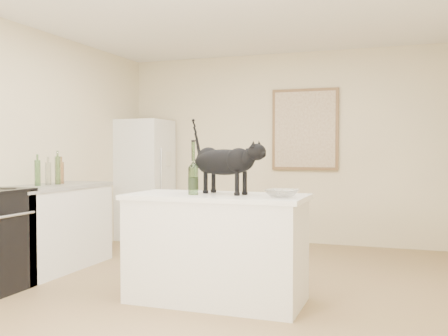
# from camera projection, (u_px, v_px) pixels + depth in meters

# --- Properties ---
(floor) EXTENTS (5.50, 5.50, 0.00)m
(floor) POSITION_uv_depth(u_px,v_px,m) (214.00, 294.00, 4.54)
(floor) COLOR #8F6E4C
(floor) RESTS_ON ground
(wall_back) EXTENTS (4.50, 0.00, 4.50)m
(wall_back) POSITION_uv_depth(u_px,v_px,m) (284.00, 148.00, 7.09)
(wall_back) COLOR beige
(wall_back) RESTS_ON ground
(wall_left) EXTENTS (0.00, 5.50, 5.50)m
(wall_left) POSITION_uv_depth(u_px,v_px,m) (8.00, 147.00, 5.24)
(wall_left) COLOR beige
(wall_left) RESTS_ON ground
(island_base) EXTENTS (1.44, 0.67, 0.86)m
(island_base) POSITION_uv_depth(u_px,v_px,m) (216.00, 250.00, 4.30)
(island_base) COLOR white
(island_base) RESTS_ON floor
(island_top) EXTENTS (1.50, 0.70, 0.04)m
(island_top) POSITION_uv_depth(u_px,v_px,m) (216.00, 197.00, 4.29)
(island_top) COLOR white
(island_top) RESTS_ON island_base
(left_cabinets) EXTENTS (0.60, 1.40, 0.86)m
(left_cabinets) POSITION_uv_depth(u_px,v_px,m) (52.00, 229.00, 5.46)
(left_cabinets) COLOR white
(left_cabinets) RESTS_ON floor
(left_countertop) EXTENTS (0.62, 1.44, 0.04)m
(left_countertop) POSITION_uv_depth(u_px,v_px,m) (51.00, 187.00, 5.44)
(left_countertop) COLOR gray
(left_countertop) RESTS_ON left_cabinets
(fridge) EXTENTS (0.68, 0.68, 1.70)m
(fridge) POSITION_uv_depth(u_px,v_px,m) (144.00, 179.00, 7.37)
(fridge) COLOR white
(fridge) RESTS_ON floor
(artwork_frame) EXTENTS (0.90, 0.03, 1.10)m
(artwork_frame) POSITION_uv_depth(u_px,v_px,m) (305.00, 129.00, 6.95)
(artwork_frame) COLOR brown
(artwork_frame) RESTS_ON wall_back
(artwork_canvas) EXTENTS (0.82, 0.00, 1.02)m
(artwork_canvas) POSITION_uv_depth(u_px,v_px,m) (305.00, 129.00, 6.93)
(artwork_canvas) COLOR beige
(artwork_canvas) RESTS_ON wall_back
(black_cat) EXTENTS (0.72, 0.43, 0.48)m
(black_cat) POSITION_uv_depth(u_px,v_px,m) (224.00, 166.00, 4.32)
(black_cat) COLOR black
(black_cat) RESTS_ON island_top
(wine_bottle) EXTENTS (0.11, 0.11, 0.40)m
(wine_bottle) POSITION_uv_depth(u_px,v_px,m) (193.00, 171.00, 4.26)
(wine_bottle) COLOR #2C5A24
(wine_bottle) RESTS_ON island_top
(glass_bowl) EXTENTS (0.28, 0.28, 0.06)m
(glass_bowl) POSITION_uv_depth(u_px,v_px,m) (282.00, 194.00, 3.99)
(glass_bowl) COLOR silver
(glass_bowl) RESTS_ON island_top
(fridge_paper) EXTENTS (0.05, 0.15, 0.20)m
(fridge_paper) POSITION_uv_depth(u_px,v_px,m) (167.00, 159.00, 7.29)
(fridge_paper) COLOR beige
(fridge_paper) RESTS_ON fridge
(counter_bottle_cluster) EXTENTS (0.12, 0.42, 0.30)m
(counter_bottle_cluster) POSITION_uv_depth(u_px,v_px,m) (51.00, 172.00, 5.47)
(counter_bottle_cluster) COLOR #24501A
(counter_bottle_cluster) RESTS_ON left_countertop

